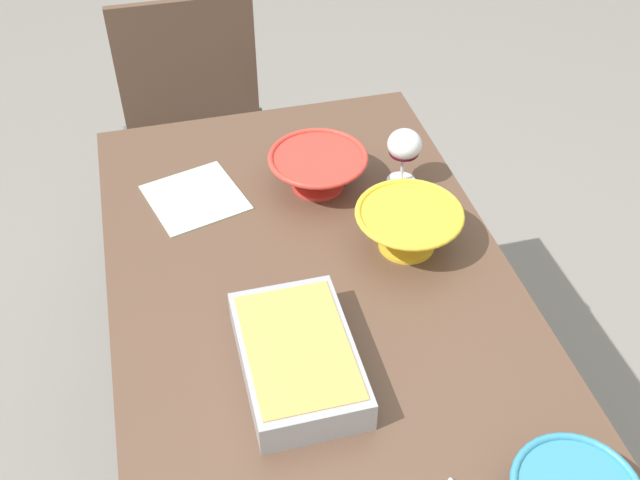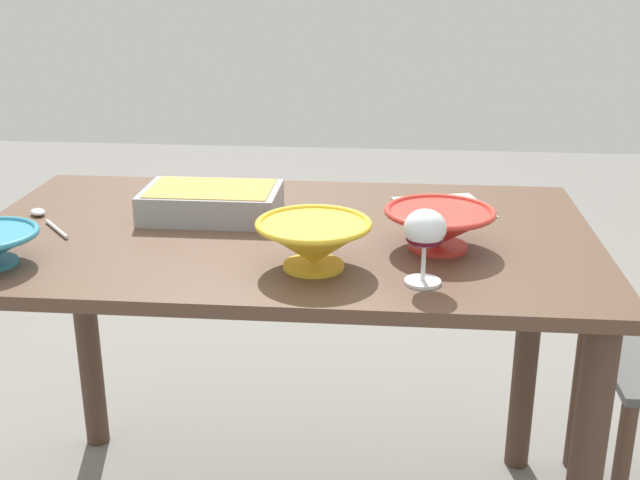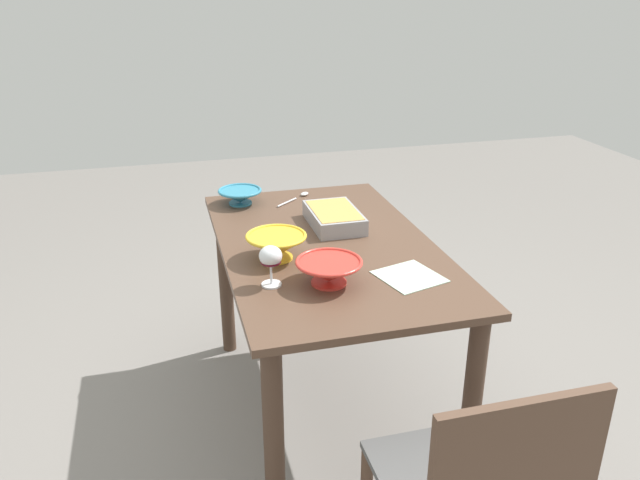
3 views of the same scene
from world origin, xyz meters
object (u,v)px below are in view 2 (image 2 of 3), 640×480
(casserole_dish, at_px, (212,201))
(small_bowl, at_px, (314,242))
(dining_table, at_px, (284,287))
(napkin, at_px, (443,207))
(mixing_bowl, at_px, (439,226))
(wine_glass, at_px, (425,233))
(serving_spoon, at_px, (43,217))

(casserole_dish, xyz_separation_m, small_bowl, (-0.25, 0.28, 0.01))
(dining_table, height_order, napkin, napkin)
(mixing_bowl, bearing_deg, casserole_dish, -17.97)
(wine_glass, bearing_deg, dining_table, -42.75)
(casserole_dish, bearing_deg, mixing_bowl, 162.03)
(casserole_dish, relative_size, mixing_bowl, 1.36)
(small_bowl, bearing_deg, wine_glass, 164.01)
(wine_glass, distance_m, small_bowl, 0.21)
(wine_glass, bearing_deg, casserole_dish, -36.96)
(small_bowl, bearing_deg, dining_table, -67.40)
(wine_glass, distance_m, napkin, 0.46)
(serving_spoon, bearing_deg, wine_glass, 160.85)
(casserole_dish, xyz_separation_m, serving_spoon, (0.36, 0.06, -0.03))
(small_bowl, xyz_separation_m, serving_spoon, (0.61, -0.22, -0.04))
(casserole_dish, xyz_separation_m, mixing_bowl, (-0.48, 0.16, 0.01))
(wine_glass, bearing_deg, napkin, -97.45)
(dining_table, xyz_separation_m, mixing_bowl, (-0.32, 0.08, 0.18))
(wine_glass, relative_size, mixing_bowl, 0.63)
(mixing_bowl, bearing_deg, small_bowl, 28.03)
(dining_table, bearing_deg, small_bowl, 112.60)
(casserole_dish, height_order, mixing_bowl, mixing_bowl)
(small_bowl, xyz_separation_m, napkin, (-0.26, -0.39, -0.05))
(serving_spoon, bearing_deg, mixing_bowl, 173.25)
(mixing_bowl, bearing_deg, dining_table, -14.26)
(wine_glass, height_order, serving_spoon, wine_glass)
(wine_glass, xyz_separation_m, small_bowl, (0.20, -0.06, -0.04))
(wine_glass, height_order, napkin, wine_glass)
(casserole_dish, relative_size, serving_spoon, 1.66)
(dining_table, bearing_deg, serving_spoon, -2.06)
(serving_spoon, relative_size, napkin, 0.92)
(dining_table, height_order, casserole_dish, casserole_dish)
(mixing_bowl, distance_m, small_bowl, 0.26)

